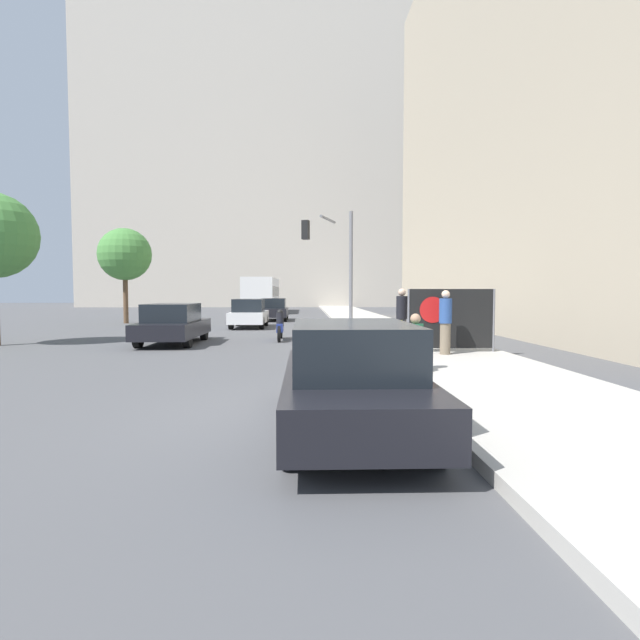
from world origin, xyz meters
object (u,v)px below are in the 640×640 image
object	(u,v)px
parked_car_curbside	(351,377)
protest_banner	(451,319)
jogger_on_sidewalk	(445,322)
city_bus_on_road	(262,293)
car_on_road_nearest	(173,324)
street_tree_midblock	(125,255)
motorcycle_on_road	(280,327)
car_on_road_distant	(274,309)
car_on_road_midblock	(249,313)
traffic_light_pole	(333,252)
pedestrian_behind	(402,317)
seated_protester	(415,340)

from	to	relation	value
parked_car_curbside	protest_banner	bearing A→B (deg)	64.51
protest_banner	jogger_on_sidewalk	bearing A→B (deg)	-118.95
protest_banner	city_bus_on_road	distance (m)	32.61
jogger_on_sidewalk	car_on_road_nearest	distance (m)	9.63
street_tree_midblock	city_bus_on_road	bearing A→B (deg)	67.04
motorcycle_on_road	street_tree_midblock	world-z (taller)	street_tree_midblock
car_on_road_nearest	city_bus_on_road	xyz separation A→B (m)	(0.83, 27.61, 1.06)
parked_car_curbside	car_on_road_distant	xyz separation A→B (m)	(-2.58, 25.82, -0.00)
parked_car_curbside	car_on_road_midblock	distance (m)	19.73
protest_banner	city_bus_on_road	size ratio (longest dim) A/B	0.23
traffic_light_pole	street_tree_midblock	xyz separation A→B (m)	(-11.77, 7.80, 0.42)
car_on_road_nearest	car_on_road_distant	distance (m)	14.75
pedestrian_behind	traffic_light_pole	size ratio (longest dim) A/B	0.35
pedestrian_behind	street_tree_midblock	size ratio (longest dim) A/B	0.32
car_on_road_nearest	seated_protester	bearing A→B (deg)	-46.16
seated_protester	street_tree_midblock	world-z (taller)	street_tree_midblock
street_tree_midblock	jogger_on_sidewalk	bearing A→B (deg)	-48.92
traffic_light_pole	street_tree_midblock	world-z (taller)	street_tree_midblock
parked_car_curbside	street_tree_midblock	world-z (taller)	street_tree_midblock
pedestrian_behind	traffic_light_pole	distance (m)	7.51
protest_banner	parked_car_curbside	distance (m)	8.11
city_bus_on_road	motorcycle_on_road	distance (m)	26.58
seated_protester	pedestrian_behind	size ratio (longest dim) A/B	0.68
jogger_on_sidewalk	pedestrian_behind	size ratio (longest dim) A/B	0.97
pedestrian_behind	protest_banner	size ratio (longest dim) A/B	0.72
seated_protester	city_bus_on_road	xyz separation A→B (m)	(-6.21, 34.94, 0.95)
jogger_on_sidewalk	street_tree_midblock	world-z (taller)	street_tree_midblock
seated_protester	jogger_on_sidewalk	bearing A→B (deg)	66.05
protest_banner	motorcycle_on_road	bearing A→B (deg)	133.91
street_tree_midblock	pedestrian_behind	bearing A→B (deg)	-47.40
seated_protester	protest_banner	xyz separation A→B (m)	(1.74, 3.32, 0.28)
pedestrian_behind	protest_banner	world-z (taller)	pedestrian_behind
protest_banner	car_on_road_midblock	xyz separation A→B (m)	(-6.97, 12.11, -0.36)
seated_protester	motorcycle_on_road	bearing A→B (deg)	114.60
jogger_on_sidewalk	traffic_light_pole	world-z (taller)	traffic_light_pole
pedestrian_behind	motorcycle_on_road	size ratio (longest dim) A/B	0.83
protest_banner	parked_car_curbside	size ratio (longest dim) A/B	0.55
jogger_on_sidewalk	parked_car_curbside	size ratio (longest dim) A/B	0.38
pedestrian_behind	parked_car_curbside	size ratio (longest dim) A/B	0.40
protest_banner	motorcycle_on_road	size ratio (longest dim) A/B	1.15
motorcycle_on_road	street_tree_midblock	bearing A→B (deg)	132.02
city_bus_on_road	street_tree_midblock	size ratio (longest dim) A/B	1.92
seated_protester	car_on_road_nearest	xyz separation A→B (m)	(-7.04, 7.33, -0.11)
seated_protester	parked_car_curbside	size ratio (longest dim) A/B	0.27
seated_protester	car_on_road_midblock	xyz separation A→B (m)	(-5.22, 15.43, -0.09)
seated_protester	car_on_road_midblock	distance (m)	16.29
city_bus_on_road	street_tree_midblock	distance (m)	17.25
motorcycle_on_road	street_tree_midblock	xyz separation A→B (m)	(-9.59, 10.64, 3.52)
parked_car_curbside	motorcycle_on_road	size ratio (longest dim) A/B	2.10
seated_protester	car_on_road_midblock	size ratio (longest dim) A/B	0.29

